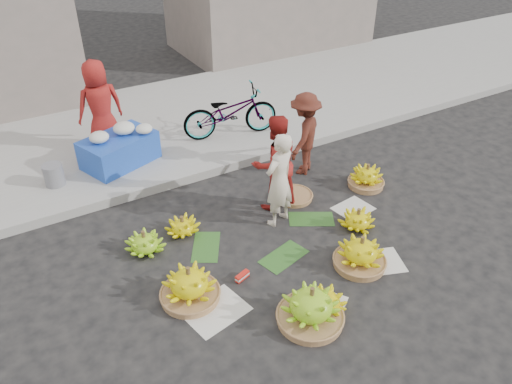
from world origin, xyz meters
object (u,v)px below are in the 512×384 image
banana_bunch_4 (358,220)px  vendor_cream (279,180)px  banana_bunch_0 (189,285)px  flower_table (119,148)px  bicycle (230,112)px

banana_bunch_4 → vendor_cream: 1.26m
banana_bunch_4 → banana_bunch_0: bearing=-178.2°
banana_bunch_0 → banana_bunch_4: 2.62m
flower_table → banana_bunch_4: bearing=-74.2°
banana_bunch_0 → vendor_cream: vendor_cream is taller
bicycle → banana_bunch_0: bearing=157.4°
bicycle → vendor_cream: bearing=179.2°
banana_bunch_0 → flower_table: (0.23, 3.34, 0.19)m
banana_bunch_4 → bicycle: (-0.32, 3.25, 0.44)m
banana_bunch_0 → bicycle: 4.06m
banana_bunch_4 → vendor_cream: size_ratio=0.38×
banana_bunch_0 → vendor_cream: size_ratio=0.54×
vendor_cream → flower_table: (-1.49, 2.58, -0.30)m
banana_bunch_4 → flower_table: size_ratio=0.40×
banana_bunch_0 → bicycle: size_ratio=0.44×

